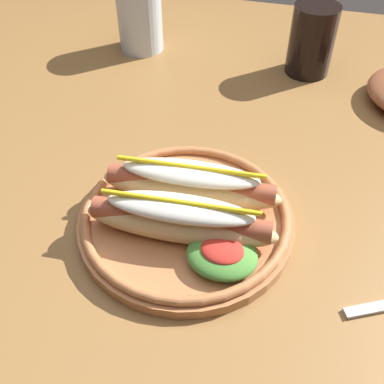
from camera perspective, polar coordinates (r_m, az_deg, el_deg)
The scene contains 5 objects.
ground_plane at distance 1.31m, azimuth -0.11°, elevation -19.70°, with size 8.00×8.00×0.00m, color #2D2826.
dining_table at distance 0.77m, azimuth -0.18°, elevation 1.99°, with size 1.49×1.06×0.74m.
hot_dog_plate at distance 0.57m, azimuth -0.57°, elevation -2.57°, with size 0.27×0.27×0.08m.
soda_cup at distance 0.88m, azimuth 14.50°, elevation 17.63°, with size 0.08×0.08×0.12m, color black.
water_cup at distance 0.94m, azimuth -6.47°, elevation 20.74°, with size 0.08×0.08×0.13m, color silver.
Camera 1 is at (0.14, -0.55, 1.18)m, focal length 43.39 mm.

